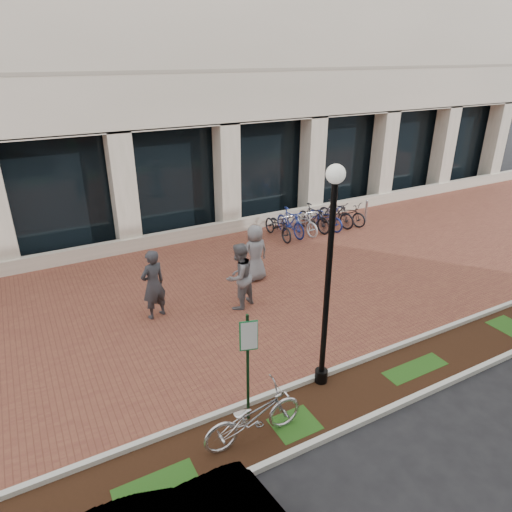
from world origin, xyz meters
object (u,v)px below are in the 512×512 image
pedestrian_left (153,285)px  pedestrian_right (255,253)px  parking_sign (248,355)px  bike_rack_cluster (314,219)px  bollard (366,211)px  locked_bicycle (253,416)px  pedestrian_mid (239,276)px  lamppost (329,271)px

pedestrian_left → pedestrian_right: (3.43, 0.68, -0.07)m
parking_sign → bike_rack_cluster: size_ratio=0.56×
bollard → locked_bicycle: bearing=-140.0°
locked_bicycle → pedestrian_left: size_ratio=1.01×
pedestrian_mid → bollard: size_ratio=1.92×
lamppost → bollard: lamppost is taller
bollard → bike_rack_cluster: bike_rack_cluster is taller
lamppost → pedestrian_right: (1.08, 5.02, -1.79)m
lamppost → bollard: size_ratio=4.80×
pedestrian_mid → bollard: bearing=-177.5°
pedestrian_right → bike_rack_cluster: bearing=-152.8°
parking_sign → pedestrian_left: (-0.44, 4.57, -0.54)m
lamppost → bike_rack_cluster: bearing=56.0°
lamppost → locked_bicycle: lamppost is taller
pedestrian_right → parking_sign: bearing=54.3°
pedestrian_right → bollard: (6.59, 2.43, -0.40)m
locked_bicycle → pedestrian_mid: 4.85m
parking_sign → pedestrian_right: size_ratio=1.31×
pedestrian_left → parking_sign: bearing=77.1°
pedestrian_left → pedestrian_right: size_ratio=1.08×
locked_bicycle → pedestrian_mid: size_ratio=1.04×
pedestrian_mid → locked_bicycle: bearing=43.5°
parking_sign → pedestrian_mid: 4.38m
lamppost → pedestrian_mid: 4.11m
pedestrian_left → bike_rack_cluster: (7.53, 3.37, -0.47)m
parking_sign → lamppost: (1.90, 0.24, 1.17)m
parking_sign → pedestrian_right: bearing=77.3°
pedestrian_mid → lamppost: bearing=68.8°
lamppost → pedestrian_left: bearing=118.4°
bike_rack_cluster → lamppost: bearing=-130.5°
lamppost → pedestrian_left: (-2.35, 4.34, -1.71)m
lamppost → bollard: 10.91m
pedestrian_left → bike_rack_cluster: size_ratio=0.46×
parking_sign → locked_bicycle: size_ratio=1.20×
bike_rack_cluster → pedestrian_mid: bearing=-149.7°
lamppost → pedestrian_left: lamppost is taller
parking_sign → locked_bicycle: (-0.14, -0.47, -1.00)m
parking_sign → pedestrian_right: 6.08m
lamppost → locked_bicycle: 3.06m
parking_sign → lamppost: bearing=24.0°
lamppost → pedestrian_mid: lamppost is taller
locked_bicycle → pedestrian_right: (3.13, 5.72, 0.38)m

